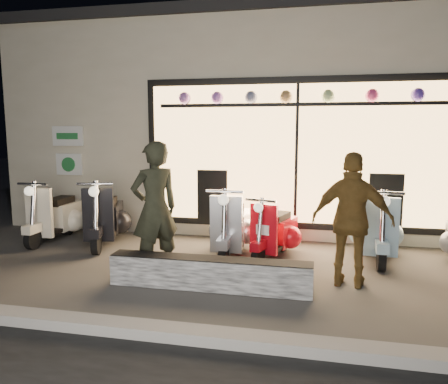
# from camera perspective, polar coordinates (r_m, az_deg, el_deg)

# --- Properties ---
(ground) EXTENTS (40.00, 40.00, 0.00)m
(ground) POSITION_cam_1_polar(r_m,az_deg,el_deg) (6.19, 0.64, -10.52)
(ground) COLOR #383533
(ground) RESTS_ON ground
(kerb) EXTENTS (40.00, 0.25, 0.12)m
(kerb) POSITION_cam_1_polar(r_m,az_deg,el_deg) (4.37, -4.90, -18.03)
(kerb) COLOR slate
(kerb) RESTS_ON ground
(shop_building) EXTENTS (10.20, 6.23, 4.20)m
(shop_building) POSITION_cam_1_polar(r_m,az_deg,el_deg) (10.79, 6.07, 8.82)
(shop_building) COLOR beige
(shop_building) RESTS_ON ground
(graffiti_barrier) EXTENTS (2.55, 0.28, 0.40)m
(graffiti_barrier) POSITION_cam_1_polar(r_m,az_deg,el_deg) (5.55, -1.89, -10.60)
(graffiti_barrier) COLOR black
(graffiti_barrier) RESTS_ON ground
(scooter_silver) EXTENTS (0.50, 1.49, 1.07)m
(scooter_silver) POSITION_cam_1_polar(r_m,az_deg,el_deg) (7.07, 1.07, -4.50)
(scooter_silver) COLOR black
(scooter_silver) RESTS_ON ground
(scooter_red) EXTENTS (0.67, 1.32, 0.94)m
(scooter_red) POSITION_cam_1_polar(r_m,az_deg,el_deg) (6.99, 6.84, -5.14)
(scooter_red) COLOR black
(scooter_red) RESTS_ON ground
(scooter_black) EXTENTS (0.78, 1.54, 1.10)m
(scooter_black) POSITION_cam_1_polar(r_m,az_deg,el_deg) (7.99, -15.21, -3.21)
(scooter_black) COLOR black
(scooter_black) RESTS_ON ground
(scooter_cream) EXTENTS (0.48, 1.47, 1.06)m
(scooter_cream) POSITION_cam_1_polar(r_m,az_deg,el_deg) (8.52, -20.80, -2.86)
(scooter_cream) COLOR black
(scooter_cream) RESTS_ON ground
(scooter_blue) EXTENTS (0.50, 1.51, 1.08)m
(scooter_blue) POSITION_cam_1_polar(r_m,az_deg,el_deg) (7.28, 19.36, -4.57)
(scooter_blue) COLOR black
(scooter_blue) RESTS_ON ground
(man) EXTENTS (0.78, 0.78, 1.83)m
(man) POSITION_cam_1_polar(r_m,az_deg,el_deg) (6.00, -9.03, -2.17)
(man) COLOR black
(man) RESTS_ON ground
(woman) EXTENTS (1.05, 0.56, 1.71)m
(woman) POSITION_cam_1_polar(r_m,az_deg,el_deg) (5.71, 16.41, -3.55)
(woman) COLOR brown
(woman) RESTS_ON ground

